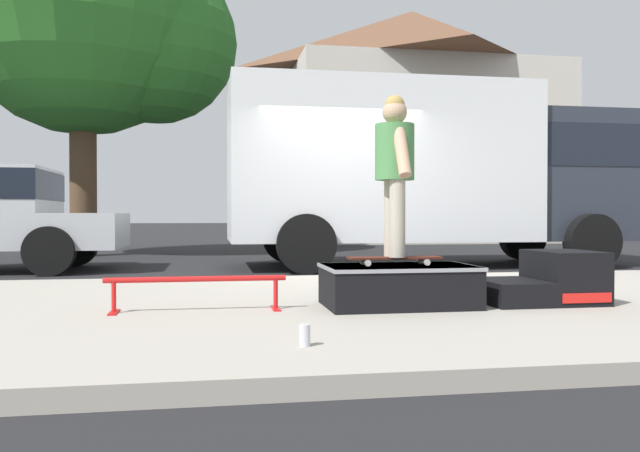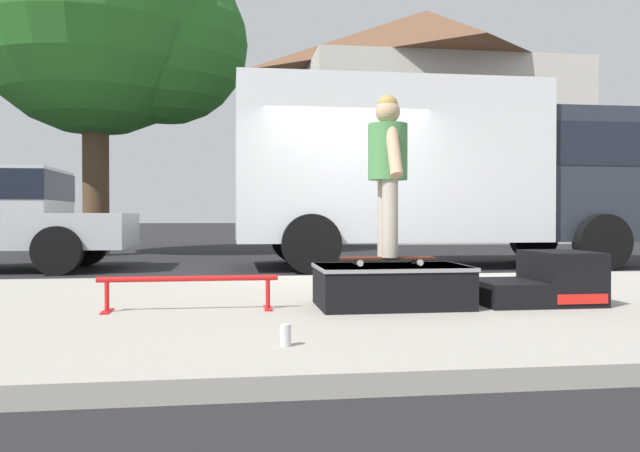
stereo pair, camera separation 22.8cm
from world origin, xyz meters
name	(u,v)px [view 2 (the right image)]	position (x,y,z in m)	size (l,w,h in m)	color
ground_plane	(362,280)	(0.00, 0.00, 0.00)	(140.00, 140.00, 0.00)	black
sidewalk_slab	(430,307)	(0.00, -3.00, 0.06)	(50.00, 5.00, 0.12)	#A8A093
skate_box	(391,284)	(-0.44, -3.34, 0.30)	(1.23, 0.78, 0.34)	black
kicker_ramp	(544,282)	(0.90, -3.34, 0.30)	(0.99, 0.69, 0.45)	black
grind_rail	(189,285)	(-2.08, -3.33, 0.32)	(1.41, 0.28, 0.27)	red
skateboard	(388,258)	(-0.47, -3.32, 0.52)	(0.78, 0.21, 0.07)	#4C1E14
skater_kid	(388,162)	(-0.47, -3.32, 1.32)	(0.32, 0.69, 1.34)	#B7AD99
soda_can	(285,335)	(-1.44, -4.82, 0.18)	(0.07, 0.07, 0.13)	silver
box_truck	(439,168)	(1.81, 2.20, 1.70)	(6.91, 2.63, 3.05)	silver
street_tree_main	(110,17)	(-4.34, 6.05, 5.21)	(6.05, 5.50, 8.12)	brown
house_behind	(427,124)	(5.38, 14.24, 4.24)	(9.54, 8.22, 8.40)	beige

